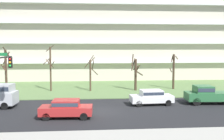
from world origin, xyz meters
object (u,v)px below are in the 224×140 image
object	(u,v)px
pickup_green_near_right	(209,94)
sedan_red_center_left	(66,108)
tree_far_left	(6,69)
tree_center	(91,73)
tree_left	(50,67)
tree_right	(136,73)
sedan_white_near_left	(151,97)
tree_far_right	(173,71)

from	to	relation	value
pickup_green_near_right	sedan_red_center_left	bearing A→B (deg)	20.28
tree_far_left	tree_center	size ratio (longest dim) A/B	1.24
tree_left	pickup_green_near_right	bearing A→B (deg)	-27.82
tree_far_left	tree_left	size ratio (longest dim) A/B	0.97
tree_left	tree_right	distance (m)	11.65
sedan_red_center_left	pickup_green_near_right	xyz separation A→B (m)	(14.64, 4.51, 0.14)
tree_left	tree_right	xyz separation A→B (m)	(11.60, -0.61, -0.77)
tree_far_left	tree_center	distance (m)	11.39
tree_center	sedan_white_near_left	bearing A→B (deg)	-55.18
tree_center	pickup_green_near_right	xyz separation A→B (m)	(12.55, -9.05, -1.48)
tree_center	tree_far_right	bearing A→B (deg)	3.59
tree_center	pickup_green_near_right	bearing A→B (deg)	-35.80
tree_far_left	pickup_green_near_right	world-z (taller)	tree_far_left
sedan_white_near_left	tree_right	bearing A→B (deg)	-92.37
tree_left	sedan_red_center_left	world-z (taller)	tree_left
tree_left	tree_right	world-z (taller)	tree_left
tree_left	tree_far_left	bearing A→B (deg)	179.37
tree_left	sedan_red_center_left	xyz separation A→B (m)	(3.37, -14.02, -2.40)
tree_far_left	tree_far_right	size ratio (longest dim) A/B	1.21
tree_right	sedan_red_center_left	size ratio (longest dim) A/B	1.13
tree_center	pickup_green_near_right	world-z (taller)	tree_center
tree_center	pickup_green_near_right	distance (m)	15.55
tree_left	sedan_white_near_left	distance (m)	15.32
tree_far_left	sedan_white_near_left	world-z (taller)	tree_far_left
tree_left	tree_center	distance (m)	5.53
tree_far_right	sedan_white_near_left	world-z (taller)	tree_far_right
tree_left	tree_center	world-z (taller)	tree_left
sedan_red_center_left	tree_far_right	bearing A→B (deg)	48.61
tree_left	tree_far_right	world-z (taller)	tree_left
tree_far_left	tree_left	distance (m)	5.91
sedan_white_near_left	sedan_red_center_left	world-z (taller)	same
tree_center	tree_right	xyz separation A→B (m)	(6.15, -0.16, 0.00)
tree_right	tree_far_right	xyz separation A→B (m)	(5.62, 0.90, 0.16)
pickup_green_near_right	tree_far_right	bearing A→B (deg)	-82.26
tree_far_right	sedan_white_near_left	xyz separation A→B (m)	(-5.46, -9.80, -1.79)
tree_far_left	pickup_green_near_right	bearing A→B (deg)	-21.81
pickup_green_near_right	tree_right	bearing A→B (deg)	-51.08
tree_far_left	tree_left	xyz separation A→B (m)	(5.90, -0.06, 0.18)
tree_far_right	pickup_green_near_right	size ratio (longest dim) A/B	0.91
sedan_red_center_left	tree_right	bearing A→B (deg)	61.14
tree_far_left	sedan_white_near_left	distance (m)	20.22
tree_left	sedan_white_near_left	xyz separation A→B (m)	(11.77, -9.52, -2.40)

